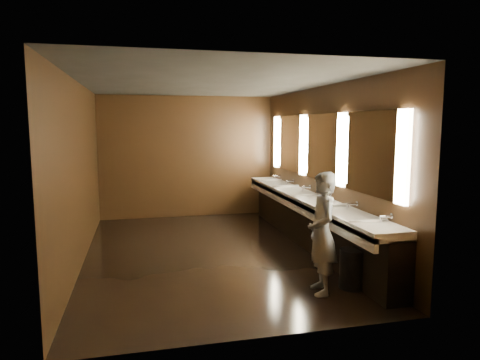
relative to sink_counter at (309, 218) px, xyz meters
name	(u,v)px	position (x,y,z in m)	size (l,w,h in m)	color
floor	(209,252)	(-1.79, 0.00, -0.50)	(6.00, 6.00, 0.00)	black
ceiling	(208,83)	(-1.79, 0.00, 2.30)	(4.00, 6.00, 0.02)	#2D2D2B
wall_back	(188,157)	(-1.79, 3.00, 0.90)	(4.00, 0.02, 2.80)	black
wall_front	(258,202)	(-1.79, -3.00, 0.90)	(4.00, 0.02, 2.80)	black
wall_left	(80,173)	(-3.79, 0.00, 0.90)	(0.02, 6.00, 2.80)	black
wall_right	(321,167)	(0.21, 0.00, 0.90)	(0.02, 6.00, 2.80)	black
sink_counter	(309,218)	(0.00, 0.00, 0.00)	(0.55, 5.40, 1.01)	black
mirror_band	(321,147)	(0.19, 0.00, 1.25)	(0.06, 5.03, 1.15)	#FFEEC6
person	(322,233)	(-0.68, -2.03, 0.28)	(0.57, 0.37, 1.56)	#97B4E1
trash_bin	(352,269)	(-0.22, -1.99, -0.23)	(0.34, 0.34, 0.52)	black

